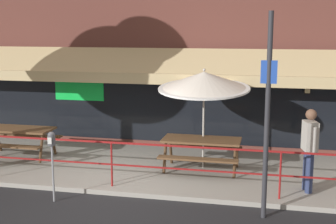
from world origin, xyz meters
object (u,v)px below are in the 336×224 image
object	(u,v)px
picnic_table_centre	(201,146)
patio_umbrella_centre	(204,81)
picnic_table_left	(18,134)
pedestrian_walking	(309,146)
street_sign_pole	(267,115)
parking_meter_far	(52,145)

from	to	relation	value
picnic_table_centre	patio_umbrella_centre	size ratio (longest dim) A/B	0.75
picnic_table_left	pedestrian_walking	bearing A→B (deg)	-8.31
picnic_table_centre	street_sign_pole	distance (m)	2.93
picnic_table_centre	pedestrian_walking	bearing A→B (deg)	-21.06
pedestrian_walking	parking_meter_far	world-z (taller)	pedestrian_walking
pedestrian_walking	parking_meter_far	xyz separation A→B (m)	(-4.94, -1.42, 0.09)
picnic_table_left	street_sign_pole	xyz separation A→B (m)	(6.25, -2.37, 1.20)
picnic_table_left	picnic_table_centre	bearing A→B (deg)	-1.69
picnic_table_centre	pedestrian_walking	size ratio (longest dim) A/B	1.05
parking_meter_far	street_sign_pole	bearing A→B (deg)	1.26
picnic_table_left	street_sign_pole	world-z (taller)	street_sign_pole
patio_umbrella_centre	street_sign_pole	distance (m)	2.92
pedestrian_walking	street_sign_pole	bearing A→B (deg)	-122.67
picnic_table_left	picnic_table_centre	world-z (taller)	same
picnic_table_left	parking_meter_far	xyz separation A→B (m)	(2.17, -2.46, 0.44)
patio_umbrella_centre	street_sign_pole	size ratio (longest dim) A/B	0.65
parking_meter_far	patio_umbrella_centre	bearing A→B (deg)	44.78
pedestrian_walking	picnic_table_centre	bearing A→B (deg)	158.94
patio_umbrella_centre	picnic_table_left	bearing A→B (deg)	-178.41
picnic_table_left	patio_umbrella_centre	size ratio (longest dim) A/B	0.75
picnic_table_left	patio_umbrella_centre	bearing A→B (deg)	1.59
picnic_table_left	parking_meter_far	bearing A→B (deg)	-48.59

